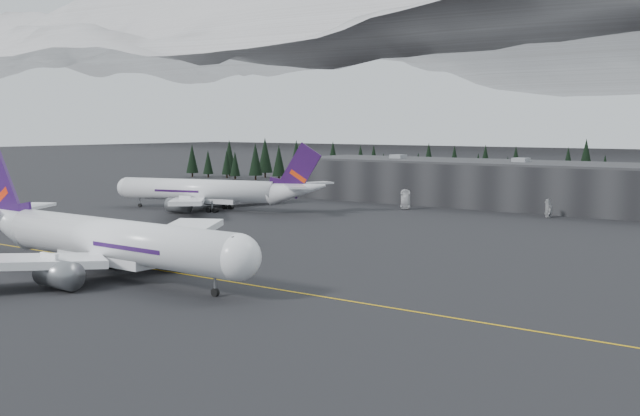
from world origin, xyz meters
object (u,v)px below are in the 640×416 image
Objects in this scene: gse_vehicle_b at (549,215)px; gse_vehicle_a at (406,207)px; jet_main at (95,238)px; jet_parked at (216,191)px; terminal at (555,186)px.

gse_vehicle_a is at bearing -81.73° from gse_vehicle_b.
jet_main reaches higher than jet_parked.
terminal is 22.01m from gse_vehicle_b.
gse_vehicle_a is 1.17× the size of gse_vehicle_b.
gse_vehicle_b reaches higher than gse_vehicle_a.
jet_main is at bearing 107.43° from jet_parked.
terminal is at bearing 19.38° from gse_vehicle_a.
jet_parked is at bearing -62.85° from gse_vehicle_b.
terminal is 40.98m from gse_vehicle_a.
gse_vehicle_a is (-31.81, -25.23, -5.54)m from terminal.
gse_vehicle_b is at bearing -169.74° from jet_parked.
gse_vehicle_a is (38.95, 33.05, -4.44)m from jet_parked.
terminal reaches higher than gse_vehicle_b.
terminal reaches higher than gse_vehicle_a.
terminal is at bearing -161.55° from gse_vehicle_b.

